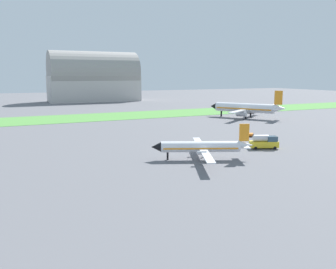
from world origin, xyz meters
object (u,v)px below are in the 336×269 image
at_px(airplane_parked_jet_far, 246,108).
at_px(baggage_cart_midfield, 250,134).
at_px(fuel_truck_near_gate, 264,142).
at_px(airplane_foreground_turboprop, 202,147).

xyz_separation_m(airplane_parked_jet_far, baggage_cart_midfield, (-25.68, -35.37, -3.50)).
bearing_deg(airplane_parked_jet_far, baggage_cart_midfield, 111.46).
bearing_deg(fuel_truck_near_gate, baggage_cart_midfield, 85.18).
height_order(airplane_foreground_turboprop, baggage_cart_midfield, airplane_foreground_turboprop).
bearing_deg(airplane_parked_jet_far, fuel_truck_near_gate, 113.88).
xyz_separation_m(airplane_foreground_turboprop, baggage_cart_midfield, (26.33, 17.84, -2.12)).
distance_m(airplane_parked_jet_far, airplane_foreground_turboprop, 74.42).
relative_size(airplane_parked_jet_far, baggage_cart_midfield, 9.65).
height_order(airplane_parked_jet_far, airplane_foreground_turboprop, airplane_parked_jet_far).
xyz_separation_m(fuel_truck_near_gate, baggage_cart_midfield, (7.52, 14.68, -1.01)).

